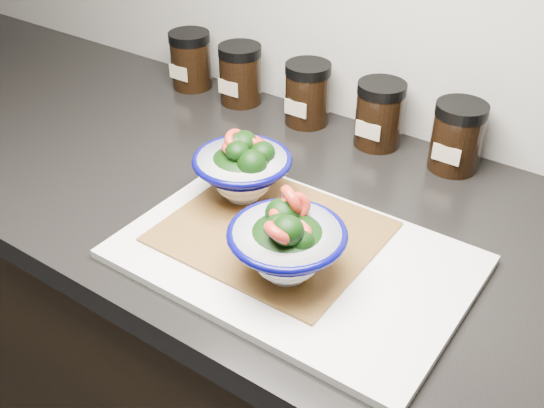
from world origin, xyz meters
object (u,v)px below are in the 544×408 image
Objects in this scene: cutting_board at (294,257)px; spice_jar_d at (379,114)px; bowl_left at (243,169)px; bowl_right at (287,244)px; spice_jar_e at (457,137)px; spice_jar_b at (240,74)px; spice_jar_a at (191,60)px; spice_jar_c at (307,94)px.

spice_jar_d is (-0.06, 0.35, 0.05)m from cutting_board.
bowl_left is 0.98× the size of bowl_right.
bowl_left is 0.19m from bowl_right.
spice_jar_d and spice_jar_e have the same top height.
bowl_right reaches higher than spice_jar_b.
spice_jar_e is (0.21, 0.28, -0.01)m from bowl_left.
spice_jar_a and spice_jar_d have the same top height.
cutting_board is 0.59m from spice_jar_a.
bowl_left reaches higher than spice_jar_c.
spice_jar_b is 1.00× the size of spice_jar_e.
cutting_board is at bearing -44.60° from spice_jar_b.
spice_jar_a is 1.00× the size of spice_jar_d.
bowl_left is 0.35m from spice_jar_b.
spice_jar_b is (-0.35, 0.35, 0.05)m from cutting_board.
cutting_board is 3.98× the size of spice_jar_e.
bowl_left is (-0.13, 0.07, 0.06)m from cutting_board.
bowl_right is (0.15, -0.11, 0.00)m from bowl_left.
spice_jar_e is (0.43, 0.00, 0.00)m from spice_jar_b.
spice_jar_b is (0.12, 0.00, 0.00)m from spice_jar_a.
spice_jar_d is (0.14, 0.00, 0.00)m from spice_jar_c.
spice_jar_e is at bearing 52.40° from bowl_left.
bowl_left is 1.28× the size of spice_jar_a.
bowl_left is at bearing 153.37° from cutting_board.
bowl_right is 1.31× the size of spice_jar_e.
cutting_board is at bearing 110.79° from bowl_right.
bowl_left reaches higher than spice_jar_d.
bowl_left is 1.28× the size of spice_jar_c.
spice_jar_b is (-0.37, 0.39, -0.01)m from bowl_right.
spice_jar_a is 0.12m from spice_jar_b.
cutting_board is 0.35m from spice_jar_d.
bowl_left reaches higher than cutting_board.
spice_jar_a reaches higher than cutting_board.
bowl_right is 1.31× the size of spice_jar_c.
spice_jar_d is at bearing 0.00° from spice_jar_c.
spice_jar_a is 1.00× the size of spice_jar_c.
spice_jar_e reaches higher than cutting_board.
spice_jar_b is (-0.22, 0.28, -0.01)m from bowl_left.
spice_jar_a is at bearing 140.79° from bowl_left.
spice_jar_e is at bearing 76.79° from cutting_board.
bowl_right is at bearing -36.21° from bowl_left.
spice_jar_d is at bearing 0.00° from spice_jar_a.
spice_jar_a is at bearing 180.00° from spice_jar_d.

